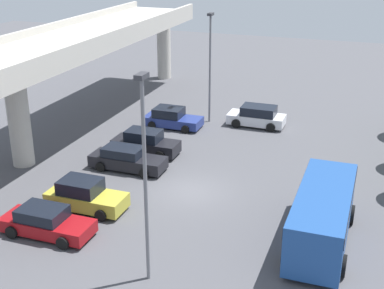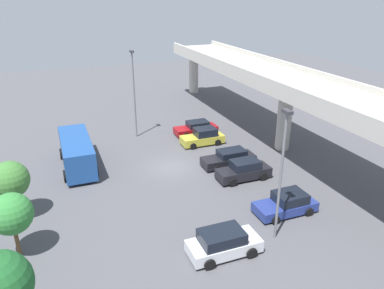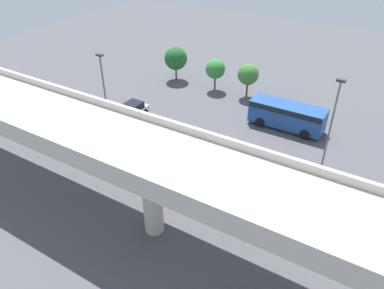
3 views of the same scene
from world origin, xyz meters
TOP-DOWN VIEW (x-y plane):
  - ground_plane at (0.00, 0.00)m, footprint 102.58×102.58m
  - highway_overpass at (0.00, 11.67)m, footprint 49.27×6.31m
  - parked_car_0 at (-6.97, 5.23)m, footprint 2.07×4.72m
  - parked_car_1 at (-3.96, 4.77)m, footprint 2.07×4.39m
  - parked_car_2 at (1.58, 4.97)m, footprint 1.99×4.89m
  - parked_car_3 at (4.37, 4.94)m, footprint 1.98×4.58m
  - parked_car_4 at (10.04, 5.26)m, footprint 2.19×4.45m
  - parked_car_5 at (12.50, -0.93)m, footprint 2.16×4.40m
  - shuttle_bus at (-3.09, -7.81)m, footprint 7.87×2.80m
  - lamp_post_near_aisle at (12.24, 2.91)m, footprint 0.70×0.35m
  - lamp_post_mid_lot at (-8.62, -1.10)m, footprint 0.70×0.35m
  - tree_front_left at (3.69, -12.64)m, footprint 2.56×2.56m
  - tree_front_centre at (8.06, -12.38)m, footprint 2.48×2.48m
  - tree_front_right at (14.18, -12.62)m, footprint 3.04×3.04m

SIDE VIEW (x-z plane):
  - ground_plane at x=0.00m, z-range 0.00..0.00m
  - parked_car_0 at x=-6.97m, z-range -0.05..1.40m
  - parked_car_2 at x=1.58m, z-range -0.04..1.44m
  - parked_car_4 at x=10.04m, z-range -0.06..1.46m
  - parked_car_1 at x=-3.96m, z-range -0.07..1.63m
  - parked_car_3 at x=4.37m, z-range -0.06..1.62m
  - parked_car_5 at x=12.50m, z-range -0.03..1.59m
  - shuttle_bus at x=-3.09m, z-range 0.27..2.99m
  - tree_front_centre at x=8.06m, z-range 0.80..4.90m
  - tree_front_left at x=3.69m, z-range 0.83..5.09m
  - tree_front_right at x=14.18m, z-range 0.74..5.27m
  - lamp_post_near_aisle at x=12.24m, z-range 0.70..9.27m
  - lamp_post_mid_lot at x=-8.62m, z-range 0.71..9.90m
  - highway_overpass at x=0.00m, z-range 2.48..10.16m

